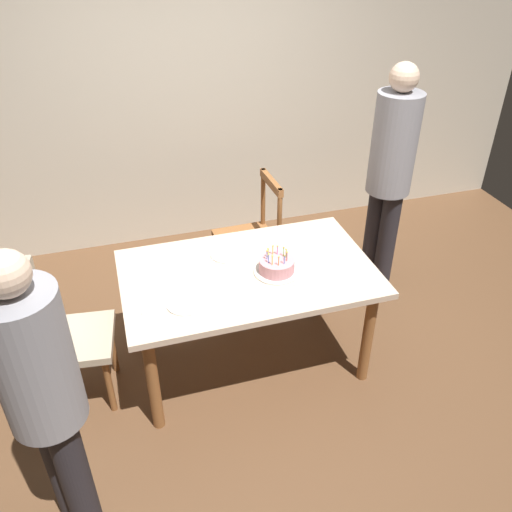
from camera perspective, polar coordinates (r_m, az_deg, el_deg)
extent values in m
plane|color=brown|center=(3.72, -0.75, -11.05)|extent=(6.40, 6.40, 0.00)
cube|color=beige|center=(4.65, -7.51, 16.86)|extent=(6.40, 0.10, 2.60)
cube|color=beige|center=(3.26, -0.84, -1.90)|extent=(1.54, 0.94, 0.04)
cylinder|color=brown|center=(3.14, -11.02, -13.30)|extent=(0.07, 0.07, 0.71)
cylinder|color=brown|center=(3.44, 11.93, -8.51)|extent=(0.07, 0.07, 0.71)
cylinder|color=brown|center=(3.70, -12.53, -5.13)|extent=(0.07, 0.07, 0.71)
cylinder|color=brown|center=(3.95, 7.11, -1.68)|extent=(0.07, 0.07, 0.71)
cylinder|color=silver|center=(3.23, 2.23, -1.67)|extent=(0.28, 0.28, 0.01)
cylinder|color=#D18C93|center=(3.20, 2.24, -1.00)|extent=(0.22, 0.22, 0.08)
cylinder|color=#66CC72|center=(3.19, 3.26, 0.22)|extent=(0.01, 0.01, 0.05)
sphere|color=#FFC64C|center=(3.17, 3.28, 0.73)|extent=(0.01, 0.01, 0.01)
cylinder|color=#66CC72|center=(3.20, 2.99, 0.43)|extent=(0.01, 0.01, 0.05)
sphere|color=#FFC64C|center=(3.19, 3.00, 0.94)|extent=(0.01, 0.01, 0.01)
cylinder|color=#D872CC|center=(3.22, 2.32, 0.59)|extent=(0.01, 0.01, 0.05)
sphere|color=#FFC64C|center=(3.20, 2.33, 1.10)|extent=(0.01, 0.01, 0.01)
cylinder|color=yellow|center=(3.21, 1.85, 0.56)|extent=(0.01, 0.01, 0.05)
sphere|color=#FFC64C|center=(3.19, 1.86, 1.06)|extent=(0.01, 0.01, 0.01)
cylinder|color=yellow|center=(3.19, 1.31, 0.28)|extent=(0.01, 0.01, 0.05)
sphere|color=#FFC64C|center=(3.17, 1.31, 0.79)|extent=(0.01, 0.01, 0.01)
cylinder|color=#4C7FE5|center=(3.17, 1.19, 0.05)|extent=(0.01, 0.01, 0.05)
sphere|color=#FFC64C|center=(3.15, 1.20, 0.56)|extent=(0.01, 0.01, 0.01)
cylinder|color=#4C7FE5|center=(3.14, 1.36, -0.30)|extent=(0.01, 0.01, 0.05)
sphere|color=#FFC64C|center=(3.12, 1.36, 0.21)|extent=(0.01, 0.01, 0.01)
cylinder|color=yellow|center=(3.12, 1.76, -0.52)|extent=(0.01, 0.01, 0.05)
sphere|color=#FFC64C|center=(3.10, 1.77, -0.01)|extent=(0.01, 0.01, 0.01)
cylinder|color=#F2994C|center=(3.12, 2.46, -0.59)|extent=(0.01, 0.01, 0.05)
sphere|color=#FFC64C|center=(3.10, 2.47, -0.08)|extent=(0.01, 0.01, 0.01)
cylinder|color=#4C7FE5|center=(3.13, 3.06, -0.42)|extent=(0.01, 0.01, 0.05)
sphere|color=#FFC64C|center=(3.11, 3.08, 0.09)|extent=(0.01, 0.01, 0.01)
cylinder|color=#E54C4C|center=(3.16, 3.34, -0.10)|extent=(0.01, 0.01, 0.05)
sphere|color=#FFC64C|center=(3.14, 3.36, 0.41)|extent=(0.01, 0.01, 0.01)
cylinder|color=white|center=(3.00, -7.55, -5.08)|extent=(0.22, 0.22, 0.01)
cylinder|color=white|center=(3.39, -3.09, 0.23)|extent=(0.22, 0.22, 0.01)
cube|color=silver|center=(2.99, -10.55, -5.70)|extent=(0.18, 0.03, 0.01)
cube|color=silver|center=(3.35, -5.66, -0.43)|extent=(0.18, 0.06, 0.01)
cube|color=silver|center=(3.15, 5.62, -2.92)|extent=(0.18, 0.04, 0.01)
cube|color=brown|center=(4.09, -1.07, 1.59)|extent=(0.45, 0.45, 0.05)
cylinder|color=brown|center=(4.32, -3.87, -0.35)|extent=(0.04, 0.04, 0.42)
cylinder|color=brown|center=(4.05, -2.59, -2.89)|extent=(0.04, 0.04, 0.42)
cylinder|color=brown|center=(4.40, 0.40, 0.45)|extent=(0.04, 0.04, 0.42)
cylinder|color=brown|center=(4.13, 1.94, -1.99)|extent=(0.04, 0.04, 0.42)
cylinder|color=brown|center=(4.17, 0.77, 6.21)|extent=(0.04, 0.04, 0.50)
cylinder|color=brown|center=(3.87, 2.54, 3.89)|extent=(0.04, 0.04, 0.50)
cube|color=brown|center=(3.92, 1.67, 7.92)|extent=(0.05, 0.40, 0.06)
cube|color=tan|center=(3.38, -18.85, -8.53)|extent=(0.49, 0.49, 0.05)
cylinder|color=brown|center=(3.39, -15.52, -13.23)|extent=(0.04, 0.04, 0.42)
cylinder|color=brown|center=(3.63, -15.23, -9.36)|extent=(0.04, 0.04, 0.42)
cylinder|color=brown|center=(3.45, -21.26, -13.53)|extent=(0.04, 0.04, 0.42)
cylinder|color=brown|center=(3.69, -20.53, -9.71)|extent=(0.04, 0.04, 0.42)
cube|color=tan|center=(3.27, -23.08, -5.47)|extent=(0.10, 0.40, 0.50)
cylinder|color=#262328|center=(2.79, -18.76, -21.90)|extent=(0.14, 0.14, 0.79)
cylinder|color=#262328|center=(2.86, -20.22, -20.27)|extent=(0.14, 0.14, 0.79)
cylinder|color=gray|center=(2.30, -22.89, -10.33)|extent=(0.32, 0.32, 0.66)
sphere|color=beige|center=(2.05, -25.41, -1.75)|extent=(0.18, 0.18, 0.18)
cylinder|color=#262328|center=(4.28, 12.49, 2.04)|extent=(0.14, 0.14, 0.86)
cylinder|color=#262328|center=(4.22, 13.85, 1.32)|extent=(0.14, 0.14, 0.86)
cylinder|color=gray|center=(3.90, 14.65, 11.60)|extent=(0.32, 0.32, 0.72)
sphere|color=beige|center=(3.77, 15.68, 18.07)|extent=(0.20, 0.20, 0.20)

